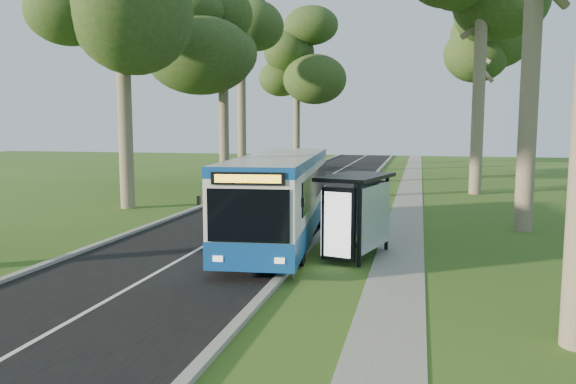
{
  "coord_description": "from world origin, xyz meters",
  "views": [
    {
      "loc": [
        3.52,
        -16.98,
        4.09
      ],
      "look_at": [
        -1.24,
        3.29,
        1.6
      ],
      "focal_mm": 35.0,
      "sensor_mm": 36.0,
      "label": 1
    }
  ],
  "objects_px": {
    "bus": "(281,197)",
    "litter_bin": "(343,226)",
    "car_white": "(244,170)",
    "car_silver": "(279,161)",
    "bus_shelter": "(359,201)",
    "bus_stop_sign": "(293,217)"
  },
  "relations": [
    {
      "from": "car_silver",
      "to": "bus_stop_sign",
      "type": "bearing_deg",
      "value": -81.81
    },
    {
      "from": "bus",
      "to": "litter_bin",
      "type": "xyz_separation_m",
      "value": [
        2.17,
        0.37,
        -1.03
      ]
    },
    {
      "from": "bus_stop_sign",
      "to": "litter_bin",
      "type": "relative_size",
      "value": 2.47
    },
    {
      "from": "bus_shelter",
      "to": "car_silver",
      "type": "distance_m",
      "value": 34.33
    },
    {
      "from": "bus",
      "to": "bus_shelter",
      "type": "xyz_separation_m",
      "value": [
        2.99,
        -2.23,
        0.23
      ]
    },
    {
      "from": "bus_shelter",
      "to": "litter_bin",
      "type": "distance_m",
      "value": 3.0
    },
    {
      "from": "bus",
      "to": "bus_stop_sign",
      "type": "bearing_deg",
      "value": -77.91
    },
    {
      "from": "bus_stop_sign",
      "to": "litter_bin",
      "type": "bearing_deg",
      "value": 58.27
    },
    {
      "from": "litter_bin",
      "to": "bus_stop_sign",
      "type": "bearing_deg",
      "value": -97.2
    },
    {
      "from": "litter_bin",
      "to": "car_white",
      "type": "relative_size",
      "value": 0.21
    },
    {
      "from": "litter_bin",
      "to": "car_white",
      "type": "distance_m",
      "value": 21.08
    },
    {
      "from": "bus",
      "to": "bus_shelter",
      "type": "relative_size",
      "value": 3.54
    },
    {
      "from": "bus_stop_sign",
      "to": "car_white",
      "type": "xyz_separation_m",
      "value": [
        -9.01,
        23.89,
        -0.8
      ]
    },
    {
      "from": "litter_bin",
      "to": "bus_shelter",
      "type": "bearing_deg",
      "value": -72.45
    },
    {
      "from": "car_white",
      "to": "car_silver",
      "type": "distance_m",
      "value": 11.27
    },
    {
      "from": "litter_bin",
      "to": "car_silver",
      "type": "height_order",
      "value": "car_silver"
    },
    {
      "from": "litter_bin",
      "to": "car_silver",
      "type": "xyz_separation_m",
      "value": [
        -9.9,
        30.0,
        0.29
      ]
    },
    {
      "from": "bus",
      "to": "car_silver",
      "type": "bearing_deg",
      "value": 98.83
    },
    {
      "from": "litter_bin",
      "to": "car_white",
      "type": "xyz_separation_m",
      "value": [
        -9.66,
        18.73,
        0.31
      ]
    },
    {
      "from": "bus_stop_sign",
      "to": "car_silver",
      "type": "xyz_separation_m",
      "value": [
        -9.25,
        35.16,
        -0.82
      ]
    },
    {
      "from": "bus_shelter",
      "to": "car_silver",
      "type": "height_order",
      "value": "bus_shelter"
    },
    {
      "from": "car_white",
      "to": "bus",
      "type": "bearing_deg",
      "value": -55.02
    }
  ]
}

